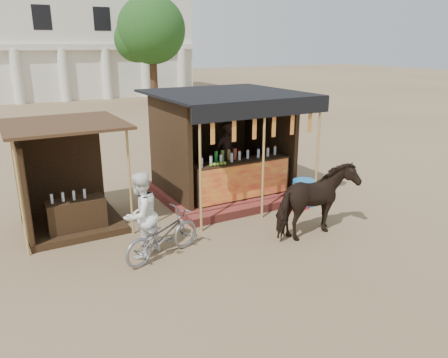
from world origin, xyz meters
TOP-DOWN VIEW (x-y plane):
  - ground at (0.00, 0.00)m, footprint 120.00×120.00m
  - main_stall at (1.01, 3.36)m, footprint 3.60×3.61m
  - secondary_stall at (-3.17, 3.24)m, footprint 2.40×2.40m
  - cow at (1.40, 0.14)m, footprint 1.93×1.03m
  - motorbike at (-1.78, 0.83)m, footprint 1.82×1.10m
  - bystander at (-2.09, 1.10)m, footprint 1.02×0.95m
  - blue_barrel at (2.44, 1.79)m, footprint 0.68×0.68m
  - red_crate at (2.11, 1.68)m, footprint 0.54×0.53m
  - cooler at (2.02, 2.60)m, footprint 0.71×0.55m
  - background_building at (-2.00, 29.94)m, footprint 26.00×7.45m
  - tree at (5.81, 22.14)m, footprint 4.50×4.40m

SIDE VIEW (x-z plane):
  - ground at x=0.00m, z-range 0.00..0.00m
  - red_crate at x=2.11m, z-range 0.00..0.30m
  - cooler at x=2.02m, z-range 0.00..0.46m
  - blue_barrel at x=2.44m, z-range 0.00..0.64m
  - motorbike at x=-1.78m, z-range 0.00..0.91m
  - cow at x=1.40m, z-range 0.00..1.56m
  - bystander at x=-2.09m, z-range 0.00..1.68m
  - secondary_stall at x=-3.17m, z-range -0.34..2.04m
  - main_stall at x=1.01m, z-range -0.36..2.42m
  - background_building at x=-2.00m, z-range -0.11..8.07m
  - tree at x=5.81m, z-range 1.13..8.13m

